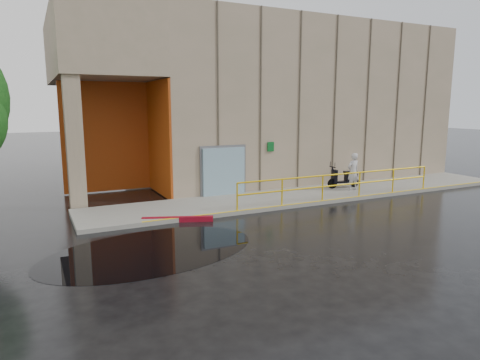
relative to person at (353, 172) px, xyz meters
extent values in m
plane|color=black|center=(-5.79, -4.26, -0.99)|extent=(120.00, 120.00, 0.00)
cube|color=gray|center=(-1.79, 0.24, -0.91)|extent=(20.00, 3.00, 0.15)
cube|color=gray|center=(0.21, 6.74, 3.01)|extent=(16.00, 10.00, 8.00)
cube|color=gray|center=(-9.79, 6.74, 5.51)|extent=(4.00, 10.00, 3.00)
cube|color=gray|center=(-11.39, 2.14, 1.51)|extent=(0.60, 0.60, 5.00)
cube|color=#AF4510|center=(-9.79, 5.24, 1.51)|extent=(3.80, 0.15, 4.90)
cube|color=#AF4510|center=(-7.84, 3.49, 1.51)|extent=(0.10, 3.50, 4.90)
cube|color=#92B4C7|center=(-5.59, 1.62, 0.16)|extent=(1.90, 0.10, 2.00)
cube|color=slate|center=(-5.59, 1.70, 0.16)|extent=(2.10, 0.06, 2.20)
cube|color=#0C561F|center=(-3.29, 1.68, 1.11)|extent=(0.32, 0.04, 0.42)
cylinder|color=#DBAF0B|center=(-1.54, -1.11, 0.16)|extent=(9.50, 0.06, 0.06)
cylinder|color=#DBAF0B|center=(-1.54, -1.11, -0.29)|extent=(9.50, 0.06, 0.06)
imported|color=silver|center=(0.00, 0.00, 0.00)|extent=(0.64, 0.44, 1.67)
cylinder|color=black|center=(-0.57, 0.70, -0.61)|extent=(0.46, 0.15, 0.45)
cylinder|color=black|center=(0.56, 0.54, -0.61)|extent=(0.46, 0.15, 0.45)
cube|color=maroon|center=(-8.56, -1.16, -0.90)|extent=(2.31, 1.02, 0.18)
cube|color=black|center=(-10.14, -3.66, -0.98)|extent=(6.57, 4.65, 0.01)
camera|label=1|loc=(-12.85, -14.71, 2.91)|focal=32.00mm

